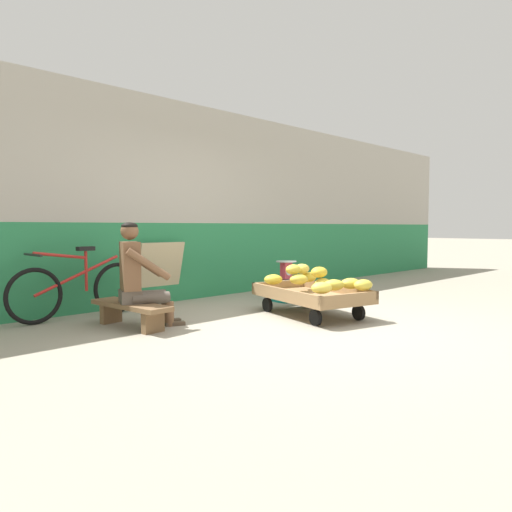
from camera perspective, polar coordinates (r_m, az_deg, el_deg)
The scene contains 11 objects.
ground_plane at distance 5.21m, azimuth 6.75°, elevation -8.57°, with size 80.00×80.00×0.00m, color gray.
back_wall at distance 7.11m, azimuth -10.47°, elevation 6.40°, with size 16.00×0.30×2.91m.
banana_cart at distance 5.86m, azimuth 6.61°, elevation -4.84°, with size 1.16×1.60×0.36m.
banana_pile at distance 5.79m, azimuth 7.23°, elevation -2.76°, with size 1.03×1.35×0.26m.
low_bench at distance 5.33m, azimuth -14.82°, elevation -6.21°, with size 0.40×1.12×0.27m.
vendor_seated at distance 5.30m, azimuth -13.94°, elevation -2.24°, with size 0.74×0.61×1.14m.
plastic_crate at distance 6.97m, azimuth 3.64°, elevation -4.23°, with size 0.36×0.28×0.30m.
weighing_scale at distance 6.93m, azimuth 3.66°, elevation -1.75°, with size 0.30×0.30×0.29m.
bicycle_near_left at distance 6.02m, azimuth -20.61°, elevation -3.74°, with size 1.66×0.48×0.86m.
sign_board at distance 6.82m, azimuth -11.50°, elevation -2.04°, with size 0.70×0.25×0.88m.
shopping_bag at distance 6.82m, azimuth 7.16°, elevation -4.67°, with size 0.18×0.12×0.24m, color green.
Camera 1 is at (-3.97, -3.19, 1.09)m, focal length 33.27 mm.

